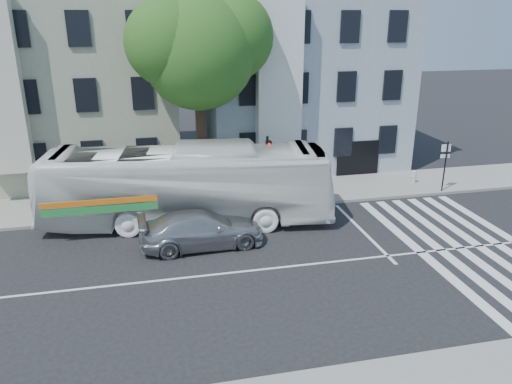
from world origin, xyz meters
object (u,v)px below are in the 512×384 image
object	(u,v)px
fire_hydrant	(414,176)
bus	(187,185)
sedan	(202,229)
traffic_signal	(268,163)

from	to	relation	value
fire_hydrant	bus	bearing A→B (deg)	-168.66
bus	sedan	distance (m)	2.84
bus	sedan	size ratio (longest dim) A/B	2.54
traffic_signal	sedan	bearing A→B (deg)	-144.80
bus	traffic_signal	world-z (taller)	traffic_signal
sedan	traffic_signal	size ratio (longest dim) A/B	1.39
sedan	traffic_signal	bearing A→B (deg)	-50.50
bus	traffic_signal	xyz separation A→B (m)	(3.99, 0.74, 0.58)
fire_hydrant	traffic_signal	bearing A→B (deg)	-168.32
traffic_signal	fire_hydrant	bearing A→B (deg)	4.42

